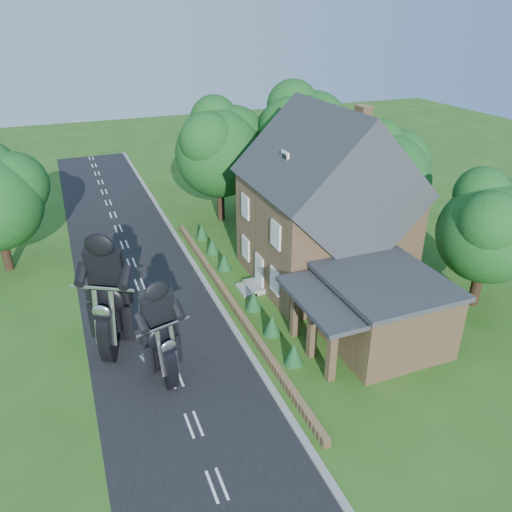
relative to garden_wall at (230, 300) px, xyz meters
name	(u,v)px	position (x,y,z in m)	size (l,w,h in m)	color
ground	(176,378)	(-4.30, -5.00, -0.20)	(120.00, 120.00, 0.00)	#275317
road	(176,378)	(-4.30, -5.00, -0.19)	(7.00, 80.00, 0.02)	black
kerb	(252,358)	(-0.65, -5.00, -0.14)	(0.30, 80.00, 0.12)	gray
garden_wall	(230,300)	(0.00, 0.00, 0.00)	(0.30, 22.00, 0.40)	#93704B
house	(325,209)	(6.19, 1.00, 4.14)	(9.54, 8.64, 10.24)	#93704B
annex	(379,309)	(5.57, -5.80, 1.57)	(7.05, 5.94, 3.44)	#93704B
tree_annex_side	(494,224)	(12.83, -4.90, 4.49)	(5.64, 5.20, 7.48)	black
tree_house_right	(389,171)	(12.35, 3.62, 4.99)	(6.51, 6.00, 8.40)	black
tree_behind_house	(304,134)	(9.88, 11.14, 6.03)	(7.81, 7.20, 10.08)	black
tree_behind_left	(224,145)	(3.86, 12.13, 5.53)	(6.94, 6.40, 9.16)	black
shrub_a	(294,353)	(1.00, -6.00, 0.35)	(0.90, 0.90, 1.10)	#133E1D
shrub_b	(272,325)	(1.00, -3.50, 0.35)	(0.90, 0.90, 1.10)	#133E1D
shrub_c	(254,300)	(1.00, -1.00, 0.35)	(0.90, 0.90, 1.10)	#133E1D
shrub_d	(224,261)	(1.00, 4.00, 0.35)	(0.90, 0.90, 1.10)	#133E1D
shrub_e	(212,245)	(1.00, 6.50, 0.35)	(0.90, 0.90, 1.10)	#133E1D
shrub_f	(202,231)	(1.00, 9.00, 0.35)	(0.90, 0.90, 1.10)	#133E1D
motorcycle_lead	(163,366)	(-4.79, -4.93, 0.55)	(0.41, 1.62, 1.51)	black
motorcycle_follow	(115,334)	(-6.42, -2.02, 0.73)	(0.50, 1.99, 1.86)	black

